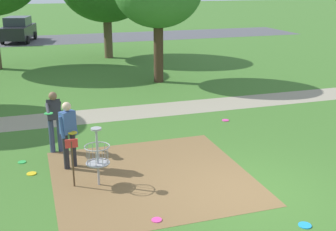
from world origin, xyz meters
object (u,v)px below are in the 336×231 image
(frisbee_far_left, at_px, (22,162))
(frisbee_far_right, at_px, (305,225))
(player_foreground_watching, at_px, (68,131))
(parked_car_leftmost, at_px, (19,29))
(disc_golf_basket, at_px, (95,155))
(frisbee_by_tee, at_px, (225,120))
(player_throwing, at_px, (54,118))
(frisbee_near_basket, at_px, (32,174))
(frisbee_scattered_a, at_px, (157,220))

(frisbee_far_left, relative_size, frisbee_far_right, 0.83)
(player_foreground_watching, bearing_deg, parked_car_leftmost, 93.07)
(disc_golf_basket, bearing_deg, frisbee_far_left, 131.17)
(disc_golf_basket, xyz_separation_m, frisbee_by_tee, (4.88, 3.42, -0.74))
(player_throwing, xyz_separation_m, parked_car_leftmost, (-1.05, 23.20, -0.06))
(disc_golf_basket, bearing_deg, frisbee_near_basket, 142.86)
(frisbee_near_basket, distance_m, frisbee_far_left, 0.83)
(player_foreground_watching, xyz_separation_m, player_throwing, (-0.26, 1.17, 0.02))
(frisbee_far_left, distance_m, frisbee_scattered_a, 4.55)
(player_foreground_watching, distance_m, parked_car_leftmost, 24.40)
(frisbee_far_left, bearing_deg, parked_car_leftmost, 90.31)
(player_foreground_watching, distance_m, frisbee_far_left, 1.67)
(frisbee_near_basket, relative_size, frisbee_far_left, 1.13)
(frisbee_scattered_a, height_order, parked_car_leftmost, parked_car_leftmost)
(disc_golf_basket, bearing_deg, frisbee_far_right, -39.89)
(frisbee_far_left, bearing_deg, player_throwing, 27.19)
(player_foreground_watching, bearing_deg, frisbee_scattered_a, -66.44)
(player_foreground_watching, distance_m, frisbee_far_right, 5.86)
(parked_car_leftmost, bearing_deg, frisbee_by_tee, -73.29)
(frisbee_by_tee, bearing_deg, player_throwing, -169.14)
(frisbee_by_tee, xyz_separation_m, parked_car_leftmost, (-6.64, 22.12, 0.91))
(disc_golf_basket, relative_size, parked_car_leftmost, 0.31)
(frisbee_far_left, height_order, frisbee_far_right, same)
(disc_golf_basket, height_order, frisbee_near_basket, disc_golf_basket)
(player_foreground_watching, bearing_deg, frisbee_near_basket, -173.60)
(player_throwing, height_order, frisbee_far_right, player_throwing)
(player_foreground_watching, relative_size, parked_car_leftmost, 0.38)
(disc_golf_basket, xyz_separation_m, frisbee_far_right, (3.56, -2.98, -0.74))
(player_throwing, height_order, frisbee_far_left, player_throwing)
(frisbee_by_tee, relative_size, frisbee_scattered_a, 1.12)
(frisbee_far_right, bearing_deg, parked_car_leftmost, 100.58)
(disc_golf_basket, height_order, player_throwing, player_throwing)
(disc_golf_basket, relative_size, player_throwing, 0.81)
(player_throwing, relative_size, frisbee_scattered_a, 8.20)
(frisbee_by_tee, xyz_separation_m, frisbee_scattered_a, (-3.99, -5.33, 0.00))
(frisbee_far_left, bearing_deg, player_foreground_watching, -30.43)
(frisbee_far_right, bearing_deg, disc_golf_basket, 140.11)
(disc_golf_basket, distance_m, parked_car_leftmost, 25.60)
(frisbee_near_basket, distance_m, frisbee_scattered_a, 3.77)
(frisbee_far_left, bearing_deg, frisbee_far_right, -43.01)
(frisbee_near_basket, bearing_deg, disc_golf_basket, -37.14)
(frisbee_far_left, xyz_separation_m, frisbee_scattered_a, (2.53, -3.78, 0.00))
(disc_golf_basket, distance_m, player_throwing, 2.46)
(disc_golf_basket, distance_m, frisbee_far_left, 2.60)
(disc_golf_basket, distance_m, frisbee_scattered_a, 2.23)
(disc_golf_basket, distance_m, frisbee_by_tee, 6.00)
(player_foreground_watching, relative_size, frisbee_by_tee, 7.32)
(player_foreground_watching, distance_m, frisbee_by_tee, 5.86)
(player_foreground_watching, bearing_deg, frisbee_far_right, -45.96)
(player_throwing, height_order, parked_car_leftmost, parked_car_leftmost)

